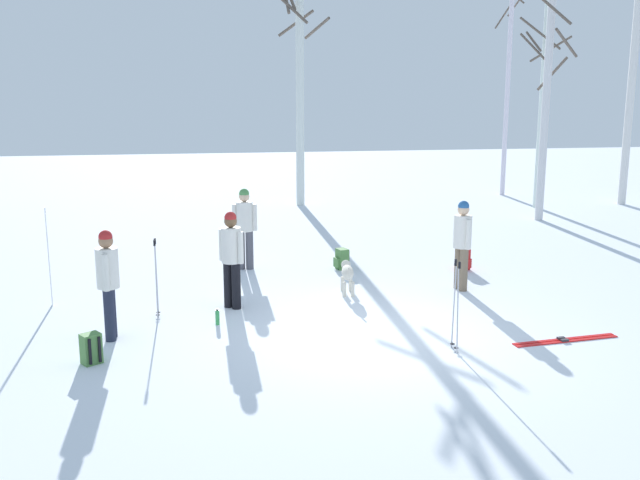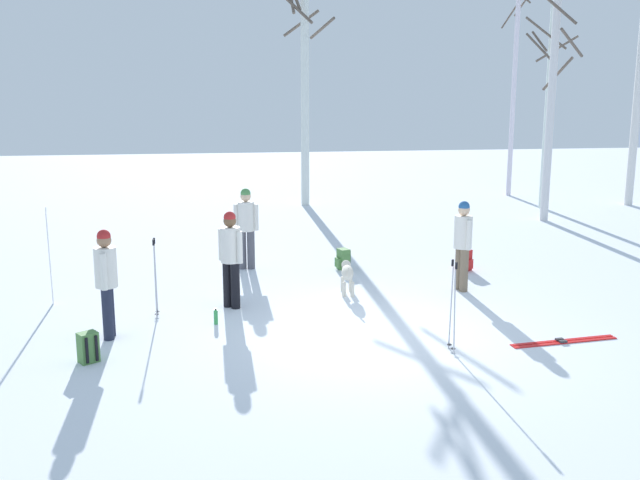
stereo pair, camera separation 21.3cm
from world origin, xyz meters
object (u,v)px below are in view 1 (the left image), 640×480
(backpack_1, at_px, (463,260))
(water_bottle_0, at_px, (217,317))
(backpack_0, at_px, (342,259))
(birch_tree_2, at_px, (547,99))
(ski_pair_lying_0, at_px, (565,340))
(ski_pair_planted_0, at_px, (49,258))
(ski_poles_0, at_px, (156,276))
(birch_tree_4, at_px, (544,75))
(birch_tree_5, at_px, (634,71))
(person_0, at_px, (245,223))
(dog, at_px, (347,273))
(backpack_2, at_px, (91,349))
(birch_tree_3, at_px, (508,72))
(birch_tree_1, at_px, (299,86))
(person_1, at_px, (231,253))
(person_3, at_px, (462,239))
(ski_poles_1, at_px, (456,303))
(person_2, at_px, (108,277))

(backpack_1, height_order, water_bottle_0, backpack_1)
(backpack_0, bearing_deg, birch_tree_2, 35.39)
(ski_pair_lying_0, distance_m, backpack_0, 5.52)
(backpack_0, height_order, water_bottle_0, backpack_0)
(ski_pair_lying_0, xyz_separation_m, water_bottle_0, (-5.27, 1.59, 0.12))
(ski_pair_planted_0, distance_m, ski_poles_0, 2.12)
(birch_tree_4, distance_m, birch_tree_5, 3.07)
(person_0, distance_m, birch_tree_5, 14.42)
(backpack_1, xyz_separation_m, birch_tree_2, (4.07, 5.13, 3.18))
(person_0, xyz_separation_m, dog, (1.78, -2.12, -0.59))
(birch_tree_2, bearing_deg, backpack_0, -144.61)
(dog, xyz_separation_m, birch_tree_2, (6.81, 6.47, 3.00))
(backpack_2, bearing_deg, ski_pair_lying_0, -1.25)
(backpack_2, relative_size, birch_tree_3, 0.06)
(ski_poles_0, bearing_deg, person_0, 61.93)
(backpack_1, bearing_deg, birch_tree_1, 105.06)
(person_1, height_order, birch_tree_3, birch_tree_3)
(person_3, xyz_separation_m, birch_tree_2, (4.63, 6.56, 2.41))
(ski_poles_1, bearing_deg, dog, 107.24)
(person_3, bearing_deg, ski_pair_lying_0, -77.92)
(person_2, height_order, birch_tree_1, birch_tree_1)
(birch_tree_5, bearing_deg, birch_tree_3, 141.24)
(backpack_2, xyz_separation_m, birch_tree_1, (4.63, 12.98, 3.52))
(birch_tree_1, bearing_deg, ski_pair_planted_0, -119.57)
(person_1, bearing_deg, person_0, 82.03)
(dog, xyz_separation_m, water_bottle_0, (-2.44, -1.49, -0.26))
(person_1, distance_m, backpack_1, 5.33)
(dog, bearing_deg, backpack_0, 82.85)
(person_3, distance_m, birch_tree_3, 12.86)
(birch_tree_1, distance_m, birch_tree_4, 7.40)
(birch_tree_3, bearing_deg, person_3, -115.73)
(birch_tree_4, bearing_deg, ski_pair_lying_0, -112.53)
(person_1, height_order, birch_tree_1, birch_tree_1)
(person_3, bearing_deg, backpack_0, 136.23)
(person_2, height_order, person_3, same)
(person_2, height_order, ski_pair_lying_0, person_2)
(person_0, bearing_deg, birch_tree_2, 26.86)
(ski_pair_planted_0, height_order, birch_tree_5, birch_tree_5)
(person_1, distance_m, birch_tree_5, 16.14)
(birch_tree_5, bearing_deg, backpack_1, -137.27)
(backpack_2, bearing_deg, backpack_1, 31.45)
(person_0, relative_size, birch_tree_1, 0.24)
(person_3, distance_m, water_bottle_0, 4.91)
(ski_poles_1, distance_m, backpack_1, 4.91)
(person_2, height_order, birch_tree_2, birch_tree_2)
(person_3, distance_m, birch_tree_5, 12.60)
(ski_pair_planted_0, distance_m, birch_tree_4, 15.77)
(person_0, xyz_separation_m, birch_tree_5, (12.45, 6.55, 3.18))
(water_bottle_0, bearing_deg, backpack_0, 50.89)
(water_bottle_0, relative_size, birch_tree_1, 0.04)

